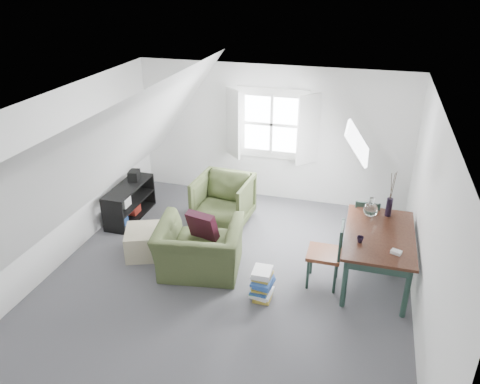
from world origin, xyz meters
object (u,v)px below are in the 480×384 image
(ottoman, at_px, (147,241))
(dining_table, at_px, (379,240))
(armchair_near, at_px, (201,271))
(dining_chair_near, at_px, (327,253))
(magazine_stack, at_px, (262,284))
(media_shelf, at_px, (129,204))
(armchair_far, at_px, (224,222))
(dining_chair_far, at_px, (365,222))

(ottoman, height_order, dining_table, dining_table)
(armchair_near, distance_m, dining_chair_near, 1.85)
(dining_table, bearing_deg, armchair_near, -164.55)
(ottoman, distance_m, magazine_stack, 2.03)
(ottoman, relative_size, media_shelf, 0.52)
(media_shelf, xyz_separation_m, magazine_stack, (2.75, -1.50, -0.06))
(armchair_far, relative_size, media_shelf, 0.77)
(ottoman, distance_m, media_shelf, 1.23)
(dining_table, xyz_separation_m, magazine_stack, (-1.43, -0.80, -0.45))
(dining_chair_far, bearing_deg, magazine_stack, 62.52)
(armchair_far, distance_m, dining_chair_far, 2.41)
(armchair_far, xyz_separation_m, media_shelf, (-1.63, -0.33, 0.28))
(dining_chair_far, xyz_separation_m, magazine_stack, (-1.24, -1.64, -0.24))
(armchair_far, relative_size, magazine_stack, 2.17)
(armchair_near, bearing_deg, armchair_far, -94.29)
(media_shelf, height_order, magazine_stack, media_shelf)
(ottoman, distance_m, dining_chair_near, 2.74)
(armchair_far, distance_m, ottoman, 1.52)
(dining_chair_far, bearing_deg, ottoman, 28.16)
(armchair_near, height_order, armchair_far, armchair_far)
(ottoman, relative_size, dining_chair_near, 0.64)
(armchair_near, relative_size, dining_chair_near, 1.22)
(armchair_far, relative_size, ottoman, 1.49)
(armchair_near, height_order, dining_table, dining_table)
(armchair_near, distance_m, media_shelf, 2.12)
(ottoman, bearing_deg, dining_chair_far, 18.68)
(armchair_near, distance_m, magazine_stack, 1.08)
(armchair_near, distance_m, ottoman, 1.00)
(magazine_stack, bearing_deg, dining_table, 29.40)
(armchair_far, relative_size, dining_table, 0.60)
(armchair_near, height_order, dining_chair_far, dining_chair_far)
(magazine_stack, bearing_deg, armchair_far, 121.58)
(armchair_far, xyz_separation_m, ottoman, (-0.83, -1.26, 0.21))
(armchair_far, height_order, media_shelf, media_shelf)
(media_shelf, bearing_deg, ottoman, -50.64)
(armchair_near, xyz_separation_m, media_shelf, (-1.75, 1.16, 0.28))
(dining_chair_near, distance_m, magazine_stack, 0.99)
(dining_chair_near, height_order, media_shelf, dining_chair_near)
(armchair_far, bearing_deg, dining_chair_near, -30.32)
(armchair_far, distance_m, dining_table, 2.82)
(dining_chair_near, bearing_deg, armchair_far, -120.85)
(armchair_near, relative_size, magazine_stack, 2.76)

